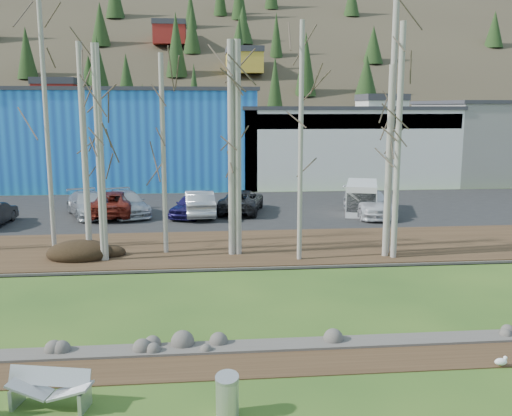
{
  "coord_description": "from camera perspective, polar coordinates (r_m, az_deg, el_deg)",
  "views": [
    {
      "loc": [
        -0.51,
        -12.12,
        6.79
      ],
      "look_at": [
        1.82,
        11.78,
        2.5
      ],
      "focal_mm": 40.0,
      "sensor_mm": 36.0,
      "label": 1
    }
  ],
  "objects": [
    {
      "name": "dirt_mound",
      "position": [
        26.62,
        -17.22,
        -4.15
      ],
      "size": [
        2.91,
        2.05,
        0.57
      ],
      "primitive_type": "ellipsoid",
      "color": "black",
      "rests_on": "far_bank"
    },
    {
      "name": "birch_9",
      "position": [
        26.29,
        13.42,
        8.93
      ],
      "size": [
        0.27,
        0.27,
        12.43
      ],
      "color": "#AFA79E",
      "rests_on": "far_bank"
    },
    {
      "name": "birch_3",
      "position": [
        25.19,
        -15.21,
        5.15
      ],
      "size": [
        0.23,
        0.23,
        9.22
      ],
      "color": "#AFA79E",
      "rests_on": "far_bank"
    },
    {
      "name": "car_3",
      "position": [
        36.44,
        -16.39,
        0.38
      ],
      "size": [
        3.83,
        5.51,
        1.48
      ],
      "primitive_type": "imported",
      "rotation": [
        0.0,
        0.0,
        0.38
      ],
      "color": "#ACB1B6",
      "rests_on": "parking_lot"
    },
    {
      "name": "building_grey",
      "position": [
        58.62,
        23.69,
        6.22
      ],
      "size": [
        14.28,
        12.24,
        7.3
      ],
      "color": "gray",
      "rests_on": "ground"
    },
    {
      "name": "birch_2",
      "position": [
        26.12,
        -16.78,
        5.39
      ],
      "size": [
        0.27,
        0.27,
        9.35
      ],
      "color": "#AFA79E",
      "rests_on": "far_bank"
    },
    {
      "name": "car_4",
      "position": [
        34.97,
        -6.4,
        0.28
      ],
      "size": [
        3.13,
        4.45,
        1.41
      ],
      "primitive_type": "imported",
      "rotation": [
        0.0,
        0.0,
        -0.4
      ],
      "color": "#1E1754",
      "rests_on": "parking_lot"
    },
    {
      "name": "far_bank",
      "position": [
        27.46,
        -4.34,
        -4.06
      ],
      "size": [
        80.0,
        7.0,
        0.15
      ],
      "primitive_type": "cube",
      "color": "#382616",
      "rests_on": "ground"
    },
    {
      "name": "birch_1",
      "position": [
        27.93,
        -20.18,
        7.43
      ],
      "size": [
        0.21,
        0.21,
        11.25
      ],
      "color": "#AFA79E",
      "rests_on": "far_bank"
    },
    {
      "name": "birch_6",
      "position": [
        24.51,
        4.49,
        6.44
      ],
      "size": [
        0.21,
        0.21,
        10.16
      ],
      "color": "#AFA79E",
      "rests_on": "far_bank"
    },
    {
      "name": "birch_11",
      "position": [
        25.21,
        -15.47,
        5.14
      ],
      "size": [
        0.23,
        0.23,
        9.22
      ],
      "color": "#AFA79E",
      "rests_on": "far_bank"
    },
    {
      "name": "building_blue",
      "position": [
        51.49,
        -11.77,
        6.99
      ],
      "size": [
        20.4,
        12.24,
        8.3
      ],
      "color": "blue",
      "rests_on": "ground"
    },
    {
      "name": "dirt_strip",
      "position": [
        15.77,
        -3.28,
        -15.35
      ],
      "size": [
        80.0,
        1.8,
        0.03
      ],
      "primitive_type": "cube",
      "color": "#382616",
      "rests_on": "ground"
    },
    {
      "name": "car_5",
      "position": [
        35.11,
        -5.72,
        0.49
      ],
      "size": [
        2.02,
        4.97,
        1.61
      ],
      "primitive_type": "imported",
      "rotation": [
        0.0,
        0.0,
        3.21
      ],
      "color": "#ABABAD",
      "rests_on": "parking_lot"
    },
    {
      "name": "van_white",
      "position": [
        36.59,
        10.51,
        1.01
      ],
      "size": [
        3.01,
        4.72,
        1.91
      ],
      "rotation": [
        0.0,
        0.0,
        -0.29
      ],
      "color": "white",
      "rests_on": "parking_lot"
    },
    {
      "name": "birch_10",
      "position": [
        25.37,
        -1.83,
        5.83
      ],
      "size": [
        0.3,
        0.3,
        9.48
      ],
      "color": "#AFA79E",
      "rests_on": "far_bank"
    },
    {
      "name": "far_bank_rocks",
      "position": [
        24.4,
        -4.17,
        -6.06
      ],
      "size": [
        80.0,
        0.8,
        0.46
      ],
      "primitive_type": null,
      "color": "#47423D",
      "rests_on": "ground"
    },
    {
      "name": "ground",
      "position": [
        13.91,
        -2.91,
        -19.12
      ],
      "size": [
        200.0,
        200.0,
        0.0
      ],
      "primitive_type": "plane",
      "color": "#274819",
      "rests_on": "ground"
    },
    {
      "name": "near_bank_rocks",
      "position": [
        16.68,
        -3.43,
        -13.92
      ],
      "size": [
        80.0,
        0.8,
        0.5
      ],
      "primitive_type": null,
      "color": "#47423D",
      "rests_on": "ground"
    },
    {
      "name": "river",
      "position": [
        20.49,
        -3.87,
        -9.25
      ],
      "size": [
        80.0,
        8.0,
        0.9
      ],
      "primitive_type": null,
      "color": "black",
      "rests_on": "ground"
    },
    {
      "name": "seagull",
      "position": [
        16.86,
        23.32,
        -13.9
      ],
      "size": [
        0.41,
        0.19,
        0.29
      ],
      "rotation": [
        0.0,
        0.0,
        0.25
      ],
      "color": "gold",
      "rests_on": "ground"
    },
    {
      "name": "birch_7",
      "position": [
        25.49,
        14.02,
        6.3
      ],
      "size": [
        0.26,
        0.26,
        10.15
      ],
      "color": "#AFA79E",
      "rests_on": "far_bank"
    },
    {
      "name": "birch_4",
      "position": [
        25.36,
        -2.49,
        5.82
      ],
      "size": [
        0.3,
        0.3,
        9.48
      ],
      "color": "#AFA79E",
      "rests_on": "far_bank"
    },
    {
      "name": "car_6",
      "position": [
        36.25,
        -1.47,
        0.71
      ],
      "size": [
        3.44,
        5.59,
        1.45
      ],
      "primitive_type": "imported",
      "rotation": [
        0.0,
        0.0,
        2.93
      ],
      "color": "#27272A",
      "rests_on": "parking_lot"
    },
    {
      "name": "car_8",
      "position": [
        36.09,
        -12.89,
        0.44
      ],
      "size": [
        3.83,
        5.51,
        1.48
      ],
      "primitive_type": "imported",
      "rotation": [
        0.0,
        0.0,
        0.38
      ],
      "color": "#ACB1B6",
      "rests_on": "parking_lot"
    },
    {
      "name": "bench_damaged",
      "position": [
        14.45,
        -19.89,
        -16.6
      ],
      "size": [
        2.03,
        1.03,
        0.87
      ],
      "rotation": [
        0.0,
        0.0,
        -0.22
      ],
      "color": "silver",
      "rests_on": "ground"
    },
    {
      "name": "birch_8",
      "position": [
        25.74,
        13.12,
        4.42
      ],
      "size": [
        0.27,
        0.27,
        8.4
      ],
      "color": "#AFA79E",
      "rests_on": "far_bank"
    },
    {
      "name": "hillside",
      "position": [
        96.72,
        -5.46,
        16.44
      ],
      "size": [
        160.0,
        72.0,
        35.0
      ],
      "primitive_type": null,
      "color": "#2F281C",
      "rests_on": "ground"
    },
    {
      "name": "car_7",
      "position": [
        35.91,
        11.23,
        0.54
      ],
      "size": [
        2.35,
        5.5,
        1.58
      ],
      "primitive_type": "imported",
      "rotation": [
        0.0,
        0.0,
        0.02
      ],
      "color": "silver",
      "rests_on": "parking_lot"
    },
    {
      "name": "building_white",
      "position": [
        52.73,
        8.22,
        6.35
      ],
      "size": [
        18.36,
        12.24,
        6.8
      ],
      "color": "silver",
      "rests_on": "ground"
    },
    {
      "name": "birch_5",
      "position": [
        26.01,
        -9.24,
        5.22
      ],
      "size": [
        0.22,
        0.22,
        8.95
      ],
      "color": "#AFA79E",
      "rests_on": "far_bank"
    },
    {
      "name": "litter_bin",
      "position": [
        13.32,
        -2.89,
        -18.36
      ],
      "size": [
        0.61,
        0.61,
        0.88
      ],
      "primitive_type": "cylinder",
      "rotation": [
        0.0,
        0.0,
        -0.22
      ],
      "color": "silver",
      "rests_on": "ground"
    },
    {
      "name": "car_2",
      "position": [
        36.1,
        -14.07,
        0.44
      ],
      "size": [
        2.67,
        5.57,
        1.53
      ],
      "primitive_type": "imported",
      "rotation": [
        0.0,
        0.0,
        3.17
      ],
      "color": "maroon",
      "rests_on": "parking_lot"
    },
    {
      "name": "parking_lot",
      "position": [
        37.73,
        -4.7,
        -0.17
      ],
      "size": [
        80.0,
        14.0,
        0.14
      ],
      "primitive_type": "cube",
      "color": "black",
      "rests_on": "ground"
    }
  ]
}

